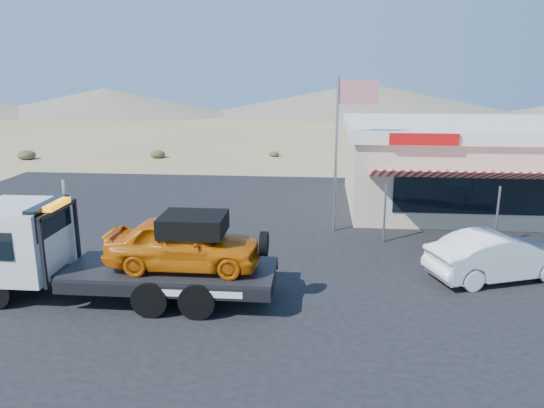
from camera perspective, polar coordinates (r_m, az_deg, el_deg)
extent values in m
plane|color=#907D52|center=(17.44, -8.75, -6.94)|extent=(120.00, 120.00, 0.00)
cube|color=black|center=(19.88, -1.07, -4.01)|extent=(32.00, 24.00, 0.02)
cylinder|color=black|center=(17.73, -24.34, -6.04)|extent=(0.96, 0.29, 0.96)
cylinder|color=black|center=(14.41, -12.84, -9.76)|extent=(0.96, 0.53, 0.96)
cylinder|color=black|center=(16.09, -10.77, -7.01)|extent=(0.96, 0.53, 0.96)
cylinder|color=black|center=(14.09, -7.95, -10.10)|extent=(0.96, 0.53, 0.96)
cylinder|color=black|center=(15.80, -6.40, -7.24)|extent=(0.96, 0.53, 0.96)
cube|color=black|center=(15.42, -14.52, -7.63)|extent=(7.84, 0.96, 0.29)
cube|color=silver|center=(16.46, -25.48, -3.49)|extent=(2.10, 2.25, 2.01)
cube|color=black|center=(15.83, -22.92, -1.36)|extent=(0.33, 1.91, 0.86)
cube|color=black|center=(15.90, -21.75, -3.88)|extent=(0.10, 2.10, 1.91)
cube|color=orange|center=(15.61, -22.12, -0.05)|extent=(0.24, 1.15, 0.14)
cube|color=black|center=(15.01, -10.77, -6.95)|extent=(5.73, 2.20, 0.14)
imported|color=#D56209|center=(14.64, -9.47, -4.16)|extent=(4.21, 1.69, 1.43)
cube|color=black|center=(14.41, -8.46, -2.16)|extent=(1.72, 1.43, 0.53)
imported|color=silver|center=(17.64, 23.25, -5.15)|extent=(4.68, 2.96, 1.46)
cube|color=#C3B194|center=(25.97, 19.47, 3.48)|extent=(10.00, 8.00, 3.40)
cube|color=white|center=(25.69, 19.83, 7.75)|extent=(10.40, 8.40, 0.50)
cube|color=red|center=(21.01, 16.03, 6.70)|extent=(2.60, 0.12, 0.45)
cube|color=black|center=(22.21, 21.87, 0.97)|extent=(7.00, 0.06, 1.60)
cube|color=red|center=(21.20, 22.77, 2.90)|extent=(9.00, 1.73, 0.61)
cylinder|color=#99999E|center=(19.88, 12.02, -0.99)|extent=(0.08, 0.08, 2.20)
cylinder|color=#99999E|center=(20.75, 23.05, -1.20)|extent=(0.08, 0.08, 2.20)
cylinder|color=#99999E|center=(20.51, 6.90, 5.14)|extent=(0.10, 0.10, 6.00)
cube|color=#B20C14|center=(20.29, 9.27, 11.78)|extent=(1.50, 0.02, 0.90)
ellipsoid|color=#333A1F|center=(41.25, -24.90, 4.85)|extent=(1.24, 1.24, 0.67)
ellipsoid|color=#333A1F|center=(38.91, -12.19, 5.30)|extent=(1.08, 1.08, 0.58)
ellipsoid|color=#333A1F|center=(38.61, 0.22, 5.43)|extent=(0.75, 0.75, 0.40)
cone|color=#726B59|center=(76.61, -17.43, 10.49)|extent=(36.00, 36.00, 3.50)
cone|color=#726B59|center=(74.09, 9.95, 11.09)|extent=(44.00, 44.00, 4.20)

